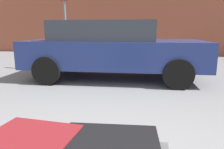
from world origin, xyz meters
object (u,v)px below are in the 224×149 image
parked_car (112,48)px  bollard_kerb_near (208,54)px  suitcase_maroon_stacked_top (32,149)px  no_parking_sign (65,18)px

parked_car → bollard_kerb_near: bearing=47.0°
suitcase_maroon_stacked_top → no_parking_sign: (-1.89, 4.93, 1.11)m
suitcase_maroon_stacked_top → parked_car: parked_car is taller
bollard_kerb_near → no_parking_sign: (-4.59, -2.37, 1.23)m
no_parking_sign → parked_car: bearing=-27.7°
suitcase_maroon_stacked_top → no_parking_sign: 5.39m
suitcase_maroon_stacked_top → parked_car: size_ratio=0.13×
suitcase_maroon_stacked_top → bollard_kerb_near: bollard_kerb_near is taller
no_parking_sign → bollard_kerb_near: bearing=27.3°
parked_car → no_parking_sign: size_ratio=1.75×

